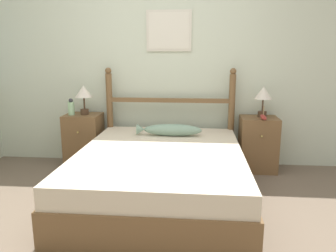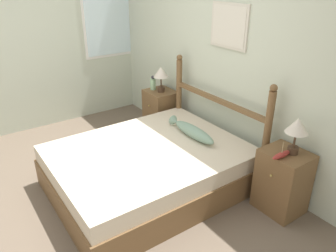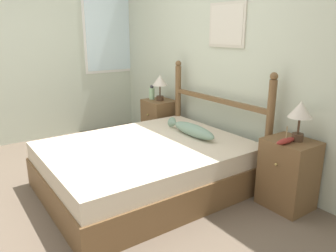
{
  "view_description": "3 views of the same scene",
  "coord_description": "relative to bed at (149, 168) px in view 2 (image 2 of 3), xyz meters",
  "views": [
    {
      "loc": [
        0.55,
        -2.37,
        1.37
      ],
      "look_at": [
        0.24,
        0.93,
        0.64
      ],
      "focal_mm": 35.0,
      "sensor_mm": 36.0,
      "label": 1
    },
    {
      "loc": [
        2.81,
        -0.96,
        2.18
      ],
      "look_at": [
        0.14,
        0.91,
        0.64
      ],
      "focal_mm": 35.0,
      "sensor_mm": 36.0,
      "label": 2
    },
    {
      "loc": [
        2.9,
        -1.01,
        1.59
      ],
      "look_at": [
        0.14,
        0.93,
        0.6
      ],
      "focal_mm": 35.0,
      "sensor_mm": 36.0,
      "label": 3
    }
  ],
  "objects": [
    {
      "name": "fish_pillow",
      "position": [
        0.04,
        0.56,
        0.31
      ],
      "size": [
        0.73,
        0.14,
        0.13
      ],
      "color": "gray",
      "rests_on": "bed"
    },
    {
      "name": "nightstand_left",
      "position": [
        -1.07,
        0.87,
        0.09
      ],
      "size": [
        0.43,
        0.4,
        0.65
      ],
      "color": "brown",
      "rests_on": "ground_plane"
    },
    {
      "name": "table_lamp_left",
      "position": [
        -1.04,
        0.87,
        0.67
      ],
      "size": [
        0.21,
        0.21,
        0.36
      ],
      "color": "#422D1E",
      "rests_on": "nightstand_left"
    },
    {
      "name": "ground_plane",
      "position": [
        -0.2,
        -0.61,
        -0.24
      ],
      "size": [
        16.0,
        16.0,
        0.0
      ],
      "primitive_type": "plane",
      "color": "brown"
    },
    {
      "name": "bed",
      "position": [
        0.0,
        0.0,
        0.0
      ],
      "size": [
        1.58,
        2.0,
        0.48
      ],
      "color": "brown",
      "rests_on": "ground_plane"
    },
    {
      "name": "table_lamp_right",
      "position": [
        1.1,
        0.9,
        0.67
      ],
      "size": [
        0.21,
        0.21,
        0.36
      ],
      "color": "#422D1E",
      "rests_on": "nightstand_right"
    },
    {
      "name": "headboard",
      "position": [
        0.0,
        0.96,
        0.42
      ],
      "size": [
        1.58,
        0.08,
        1.21
      ],
      "color": "brown",
      "rests_on": "ground_plane"
    },
    {
      "name": "wall_left",
      "position": [
        -2.33,
        -0.58,
        1.04
      ],
      "size": [
        0.08,
        6.4,
        2.55
      ],
      "color": "beige",
      "rests_on": "ground_plane"
    },
    {
      "name": "bottle",
      "position": [
        -1.19,
        0.83,
        0.5
      ],
      "size": [
        0.08,
        0.08,
        0.2
      ],
      "color": "#99C699",
      "rests_on": "nightstand_left"
    },
    {
      "name": "nightstand_right",
      "position": [
        1.07,
        0.87,
        0.09
      ],
      "size": [
        0.43,
        0.4,
        0.65
      ],
      "color": "brown",
      "rests_on": "ground_plane"
    },
    {
      "name": "wall_back",
      "position": [
        -0.2,
        1.12,
        1.04
      ],
      "size": [
        6.4,
        0.08,
        2.55
      ],
      "color": "beige",
      "rests_on": "ground_plane"
    },
    {
      "name": "model_boat",
      "position": [
        1.09,
        0.76,
        0.44
      ],
      "size": [
        0.06,
        0.24,
        0.16
      ],
      "color": "maroon",
      "rests_on": "nightstand_right"
    }
  ]
}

